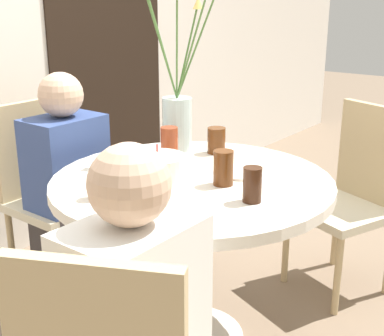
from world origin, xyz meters
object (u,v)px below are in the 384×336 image
flower_vase (178,97)px  drink_glass_1 (107,178)px  birthday_cake (157,167)px  drink_glass_5 (169,143)px  side_plate (239,172)px  drink_glass_3 (151,185)px  drink_glass_2 (216,140)px  chair_far_back (354,190)px  person_boy (68,191)px  drink_glass_4 (252,185)px  drink_glass_0 (223,168)px  chair_near_front (47,184)px

flower_vase → drink_glass_1: flower_vase is taller
birthday_cake → drink_glass_5: (0.21, 0.12, 0.03)m
side_plate → drink_glass_3: bearing=171.8°
birthday_cake → drink_glass_5: drink_glass_5 is taller
flower_vase → drink_glass_2: flower_vase is taller
flower_vase → drink_glass_5: (-0.12, -0.05, -0.17)m
chair_far_back → drink_glass_2: 0.72m
drink_glass_1 → drink_glass_3: 0.16m
drink_glass_1 → drink_glass_3: size_ratio=1.09×
flower_vase → drink_glass_3: (-0.54, -0.32, -0.18)m
drink_glass_3 → chair_far_back: bearing=-13.8°
drink_glass_5 → person_boy: bearing=104.5°
birthday_cake → drink_glass_4: bearing=-89.4°
side_plate → drink_glass_3: drink_glass_3 is taller
side_plate → drink_glass_1: bearing=156.2°
drink_glass_1 → drink_glass_4: bearing=-57.5°
drink_glass_2 → birthday_cake: bearing=-178.1°
drink_glass_0 → drink_glass_1: size_ratio=0.96×
birthday_cake → drink_glass_1: size_ratio=1.59×
birthday_cake → drink_glass_0: size_ratio=1.65×
drink_glass_4 → drink_glass_5: 0.56m
chair_far_back → drink_glass_3: 1.18m
flower_vase → drink_glass_0: 0.51m
drink_glass_2 → drink_glass_0: bearing=-141.4°
chair_far_back → drink_glass_4: 0.94m
chair_far_back → drink_glass_1: 1.27m
birthday_cake → person_boy: (0.08, 0.63, -0.26)m
flower_vase → drink_glass_4: 0.68m
chair_near_front → drink_glass_5: bearing=-78.6°
chair_far_back → drink_glass_0: chair_far_back is taller
flower_vase → person_boy: 0.70m
drink_glass_0 → person_boy: size_ratio=0.12×
side_plate → drink_glass_1: (-0.49, 0.21, 0.06)m
drink_glass_4 → person_boy: (0.07, 1.04, -0.28)m
chair_far_back → person_boy: person_boy is taller
drink_glass_0 → drink_glass_4: drink_glass_0 is taller
drink_glass_2 → drink_glass_3: drink_glass_3 is taller
birthday_cake → drink_glass_1: (-0.26, -0.00, 0.02)m
flower_vase → drink_glass_3: size_ratio=6.38×
person_boy → side_plate: bearing=-79.6°
birthday_cake → drink_glass_3: (-0.21, -0.15, 0.02)m
chair_near_front → person_boy: (-0.00, -0.16, -0.00)m
drink_glass_5 → chair_near_front: bearing=101.0°
chair_near_front → drink_glass_2: 0.88m
side_plate → drink_glass_2: drink_glass_2 is taller
drink_glass_1 → drink_glass_5: (0.46, 0.12, 0.00)m
drink_glass_2 → chair_far_back: bearing=-41.0°
flower_vase → drink_glass_1: size_ratio=5.84×
drink_glass_0 → drink_glass_1: bearing=144.8°
chair_far_back → person_boy: bearing=-120.9°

